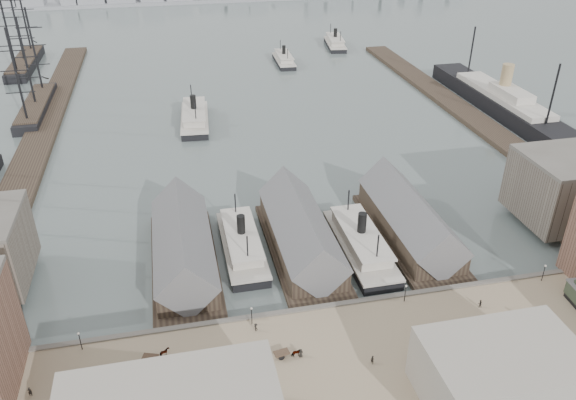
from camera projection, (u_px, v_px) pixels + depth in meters
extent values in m
plane|color=#4F5C5A|center=(320.00, 297.00, 113.25)|extent=(900.00, 900.00, 0.00)
cube|color=gray|center=(351.00, 366.00, 95.77)|extent=(180.00, 30.00, 2.00)
cube|color=#59544C|center=(327.00, 310.00, 108.27)|extent=(180.00, 1.20, 2.30)
cube|color=#2D231C|center=(41.00, 134.00, 185.00)|extent=(10.00, 220.00, 1.60)
cube|color=#2D231C|center=(462.00, 110.00, 203.94)|extent=(10.00, 180.00, 1.60)
cube|color=#2D231C|center=(185.00, 265.00, 121.66)|extent=(14.00, 42.00, 1.20)
cube|color=#2D231C|center=(183.00, 251.00, 120.98)|extent=(12.00, 36.00, 5.00)
cube|color=#59595B|center=(182.00, 241.00, 119.69)|extent=(12.60, 37.00, 12.60)
cube|color=#2D231C|center=(301.00, 251.00, 126.54)|extent=(14.00, 42.00, 1.20)
cube|color=#2D231C|center=(300.00, 237.00, 125.86)|extent=(12.00, 36.00, 5.00)
cube|color=#59595B|center=(301.00, 227.00, 124.58)|extent=(12.60, 37.00, 12.60)
cube|color=#2D231C|center=(409.00, 237.00, 131.43)|extent=(14.00, 42.00, 1.20)
cube|color=#2D231C|center=(409.00, 224.00, 130.75)|extent=(12.00, 36.00, 5.00)
cube|color=#59595B|center=(410.00, 214.00, 129.46)|extent=(12.60, 37.00, 12.60)
cube|color=gray|center=(501.00, 374.00, 86.38)|extent=(24.00, 16.00, 10.00)
cylinder|color=black|center=(80.00, 342.00, 96.98)|extent=(0.16, 0.16, 3.60)
sphere|color=beige|center=(78.00, 333.00, 96.04)|extent=(0.44, 0.44, 0.44)
cylinder|color=black|center=(252.00, 316.00, 102.61)|extent=(0.16, 0.16, 3.60)
sphere|color=beige|center=(251.00, 308.00, 101.68)|extent=(0.44, 0.44, 0.44)
cylinder|color=black|center=(405.00, 294.00, 108.25)|extent=(0.16, 0.16, 3.60)
sphere|color=beige|center=(406.00, 286.00, 107.31)|extent=(0.44, 0.44, 0.44)
cylinder|color=black|center=(543.00, 273.00, 113.89)|extent=(0.16, 0.16, 3.60)
sphere|color=beige|center=(545.00, 266.00, 112.95)|extent=(0.44, 0.44, 0.44)
cube|color=gray|center=(6.00, 3.00, 368.48)|extent=(14.71, 14.00, 7.23)
cube|color=black|center=(242.00, 249.00, 126.67)|extent=(8.12, 28.41, 1.83)
cube|color=beige|center=(242.00, 244.00, 126.02)|extent=(8.52, 28.41, 0.51)
cube|color=beige|center=(242.00, 239.00, 125.31)|extent=(6.60, 20.29, 2.23)
cube|color=beige|center=(241.00, 233.00, 124.61)|extent=(7.10, 22.32, 0.41)
cylinder|color=black|center=(241.00, 225.00, 123.51)|extent=(1.83, 1.83, 4.57)
cylinder|color=black|center=(235.00, 205.00, 131.37)|extent=(0.30, 0.30, 6.09)
cylinder|color=black|center=(247.00, 248.00, 115.86)|extent=(0.30, 0.30, 6.09)
cube|color=black|center=(360.00, 249.00, 126.57)|extent=(8.65, 30.28, 1.95)
cube|color=beige|center=(360.00, 243.00, 125.87)|extent=(9.08, 30.28, 0.54)
cube|color=beige|center=(361.00, 238.00, 125.13)|extent=(7.03, 21.63, 2.38)
cube|color=beige|center=(361.00, 232.00, 124.38)|extent=(7.57, 23.79, 0.43)
cylinder|color=black|center=(362.00, 223.00, 123.21)|extent=(1.95, 1.95, 4.87)
cylinder|color=black|center=(348.00, 202.00, 131.58)|extent=(0.32, 0.32, 6.49)
cylinder|color=black|center=(378.00, 248.00, 115.05)|extent=(0.32, 0.32, 6.49)
cube|color=black|center=(195.00, 121.00, 194.14)|extent=(10.87, 31.00, 1.96)
cube|color=beige|center=(195.00, 117.00, 193.45)|extent=(11.31, 31.03, 0.54)
cube|color=beige|center=(194.00, 113.00, 192.69)|extent=(8.62, 22.21, 2.39)
cube|color=beige|center=(194.00, 109.00, 191.94)|extent=(9.32, 24.42, 0.44)
cylinder|color=black|center=(193.00, 102.00, 190.76)|extent=(1.96, 1.96, 4.89)
cylinder|color=black|center=(191.00, 94.00, 199.18)|extent=(0.33, 0.33, 6.53)
cylinder|color=black|center=(195.00, 113.00, 182.56)|extent=(0.33, 0.33, 6.53)
cube|color=black|center=(284.00, 62.00, 258.84)|extent=(7.95, 24.86, 1.58)
cube|color=beige|center=(284.00, 59.00, 258.27)|extent=(8.30, 24.87, 0.44)
cube|color=beige|center=(284.00, 57.00, 257.66)|extent=(6.37, 17.78, 1.93)
cube|color=beige|center=(284.00, 54.00, 257.06)|extent=(6.87, 19.56, 0.35)
cylinder|color=black|center=(284.00, 50.00, 256.10)|extent=(1.58, 1.58, 3.96)
cylinder|color=black|center=(280.00, 46.00, 262.91)|extent=(0.26, 0.26, 5.27)
cylinder|color=black|center=(288.00, 55.00, 249.47)|extent=(0.26, 0.26, 5.27)
cube|color=black|center=(335.00, 45.00, 285.20)|extent=(11.52, 27.97, 1.74)
cube|color=beige|center=(335.00, 43.00, 284.57)|extent=(11.91, 28.02, 0.48)
cube|color=beige|center=(335.00, 40.00, 283.90)|extent=(8.99, 20.08, 2.13)
cube|color=beige|center=(335.00, 37.00, 283.23)|extent=(9.74, 22.07, 0.39)
cylinder|color=black|center=(335.00, 33.00, 282.18)|extent=(1.74, 1.74, 4.36)
cylinder|color=black|center=(331.00, 29.00, 289.69)|extent=(0.29, 0.29, 5.82)
cylinder|color=black|center=(341.00, 37.00, 274.87)|extent=(0.29, 0.29, 5.82)
cube|color=black|center=(37.00, 107.00, 204.04)|extent=(8.22, 47.47, 3.29)
cube|color=#2D231C|center=(35.00, 102.00, 203.10)|extent=(7.76, 42.72, 0.55)
cylinder|color=black|center=(17.00, 76.00, 181.74)|extent=(0.73, 0.73, 31.04)
cylinder|color=black|center=(26.00, 62.00, 195.84)|extent=(0.73, 0.73, 31.04)
cylinder|color=black|center=(34.00, 50.00, 209.95)|extent=(0.73, 0.73, 31.04)
cube|color=black|center=(25.00, 63.00, 252.90)|extent=(9.03, 50.16, 3.61)
cube|color=#2D231C|center=(24.00, 59.00, 251.86)|extent=(8.53, 45.14, 0.60)
cylinder|color=black|center=(7.00, 31.00, 228.98)|extent=(0.80, 0.80, 34.11)
cylinder|color=black|center=(16.00, 22.00, 243.89)|extent=(0.80, 0.80, 34.11)
cylinder|color=black|center=(23.00, 14.00, 258.80)|extent=(0.80, 0.80, 34.11)
cube|color=black|center=(501.00, 104.00, 203.46)|extent=(12.01, 87.76, 5.54)
cube|color=beige|center=(503.00, 95.00, 201.63)|extent=(10.16, 50.81, 1.85)
cube|color=beige|center=(511.00, 93.00, 196.57)|extent=(7.39, 18.48, 2.77)
cylinder|color=tan|center=(506.00, 77.00, 198.44)|extent=(4.06, 4.06, 9.24)
imported|color=black|center=(165.00, 352.00, 96.22)|extent=(1.79, 1.69, 1.59)
cube|color=#3F2D21|center=(150.00, 358.00, 94.97)|extent=(2.95, 2.28, 0.25)
cylinder|color=black|center=(152.00, 362.00, 94.63)|extent=(1.06, 0.44, 1.10)
cylinder|color=black|center=(149.00, 356.00, 95.66)|extent=(1.06, 0.44, 1.10)
imported|color=black|center=(297.00, 353.00, 96.01)|extent=(1.94, 1.13, 1.54)
cube|color=#3F2D21|center=(282.00, 353.00, 95.84)|extent=(2.82, 1.92, 0.25)
cylinder|color=black|center=(282.00, 358.00, 95.40)|extent=(1.10, 0.26, 1.10)
cylinder|color=black|center=(281.00, 352.00, 96.62)|extent=(1.10, 0.26, 1.10)
imported|color=black|center=(491.00, 361.00, 94.38)|extent=(1.85, 1.94, 1.51)
cube|color=#3F2D21|center=(475.00, 358.00, 94.95)|extent=(3.00, 2.57, 0.25)
cylinder|color=black|center=(475.00, 362.00, 94.54)|extent=(1.00, 0.60, 1.10)
cylinder|color=black|center=(475.00, 356.00, 95.70)|extent=(1.00, 0.60, 1.10)
imported|color=black|center=(30.00, 391.00, 88.65)|extent=(0.69, 0.53, 1.78)
imported|color=black|center=(256.00, 327.00, 101.57)|extent=(0.96, 1.19, 1.62)
imported|color=black|center=(301.00, 353.00, 95.95)|extent=(0.88, 0.64, 1.66)
imported|color=black|center=(372.00, 360.00, 94.58)|extent=(0.71, 0.76, 1.68)
imported|color=black|center=(480.00, 304.00, 107.28)|extent=(0.88, 0.73, 1.62)
imported|color=black|center=(556.00, 343.00, 98.00)|extent=(1.12, 1.29, 1.73)
imported|color=black|center=(522.00, 314.00, 104.47)|extent=(0.97, 1.09, 1.77)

